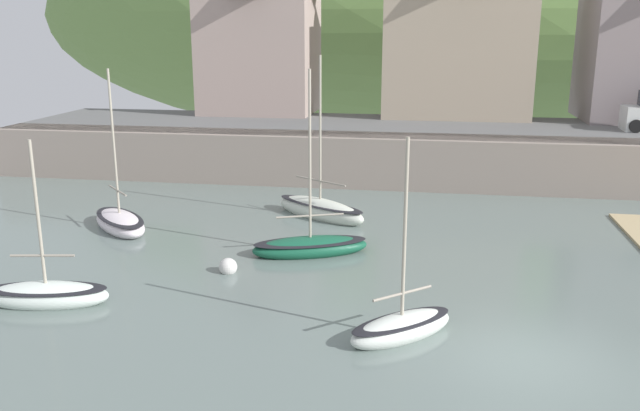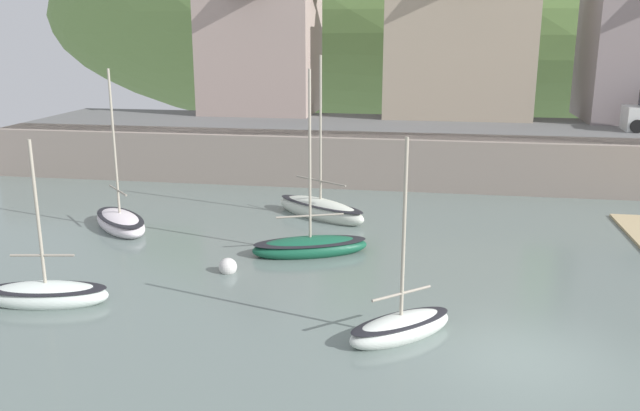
{
  "view_description": "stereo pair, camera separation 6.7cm",
  "coord_description": "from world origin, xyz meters",
  "views": [
    {
      "loc": [
        -2.29,
        -14.32,
        7.27
      ],
      "look_at": [
        -5.8,
        6.94,
        1.55
      ],
      "focal_mm": 37.34,
      "sensor_mm": 36.0,
      "label": 1
    },
    {
      "loc": [
        -2.22,
        -14.31,
        7.27
      ],
      "look_at": [
        -5.8,
        6.94,
        1.55
      ],
      "focal_mm": 37.34,
      "sensor_mm": 36.0,
      "label": 2
    }
  ],
  "objects": [
    {
      "name": "hillside_backdrop",
      "position": [
        -2.12,
        55.2,
        8.63
      ],
      "size": [
        80.0,
        44.0,
        24.65
      ],
      "color": "#698E49",
      "rests_on": "ground"
    },
    {
      "name": "motorboat_with_cabin",
      "position": [
        -12.42,
        1.16,
        0.27
      ],
      "size": [
        3.53,
        1.75,
        4.71
      ],
      "rotation": [
        0.0,
        0.0,
        0.17
      ],
      "color": "white",
      "rests_on": "ground"
    },
    {
      "name": "dinghy_open_wooden",
      "position": [
        -6.05,
        6.46,
        0.27
      ],
      "size": [
        4.12,
        2.66,
        6.25
      ],
      "rotation": [
        0.0,
        0.0,
        0.37
      ],
      "color": "#16563B",
      "rests_on": "ground"
    },
    {
      "name": "waterfront_building_left",
      "position": [
        -12.44,
        25.2,
        6.92
      ],
      "size": [
        6.77,
        5.9,
        8.89
      ],
      "color": "#AB948A",
      "rests_on": "ground"
    },
    {
      "name": "mooring_buoy",
      "position": [
        -8.24,
        4.3,
        0.17
      ],
      "size": [
        0.57,
        0.57,
        0.57
      ],
      "color": "silver",
      "rests_on": "ground"
    },
    {
      "name": "quay_seawall",
      "position": [
        0.0,
        17.5,
        1.36
      ],
      "size": [
        48.0,
        9.4,
        2.4
      ],
      "color": "gray",
      "rests_on": "ground"
    },
    {
      "name": "waterfront_building_centre",
      "position": [
        -0.91,
        25.2,
        7.37
      ],
      "size": [
        8.41,
        5.48,
        9.78
      ],
      "color": "tan",
      "rests_on": "ground"
    },
    {
      "name": "sailboat_nearest_shore",
      "position": [
        -13.61,
        8.09,
        0.28
      ],
      "size": [
        3.52,
        3.58,
        6.11
      ],
      "rotation": [
        0.0,
        0.0,
        -0.81
      ],
      "color": "white",
      "rests_on": "ground"
    },
    {
      "name": "rowboat_small_beached",
      "position": [
        -6.45,
        10.93,
        0.33
      ],
      "size": [
        4.3,
        3.36,
        6.56
      ],
      "rotation": [
        0.0,
        0.0,
        -0.58
      ],
      "color": "silver",
      "rests_on": "ground"
    },
    {
      "name": "sailboat_blue_trim",
      "position": [
        -2.75,
        0.69,
        0.27
      ],
      "size": [
        2.87,
        2.68,
        5.1
      ],
      "rotation": [
        0.0,
        0.0,
        0.72
      ],
      "color": "silver",
      "rests_on": "ground"
    }
  ]
}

